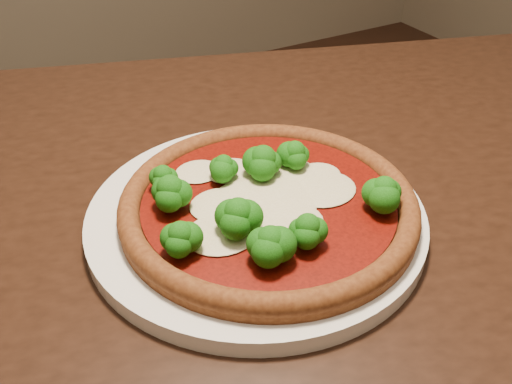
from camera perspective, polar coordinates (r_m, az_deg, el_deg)
dining_table at (r=0.69m, az=-0.71°, el=-7.05°), size 1.53×1.24×0.75m
plate at (r=0.60m, az=0.00°, el=-2.41°), size 0.35×0.35×0.02m
pizza at (r=0.58m, az=1.02°, el=-1.05°), size 0.31×0.31×0.06m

